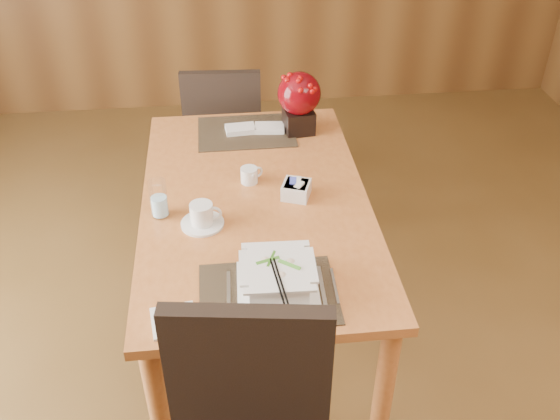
{
  "coord_description": "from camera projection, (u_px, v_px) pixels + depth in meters",
  "views": [
    {
      "loc": [
        -0.12,
        -1.44,
        2.17
      ],
      "look_at": [
        0.07,
        0.35,
        0.87
      ],
      "focal_mm": 40.0,
      "sensor_mm": 36.0,
      "label": 1
    }
  ],
  "objects": [
    {
      "name": "dining_table",
      "position": [
        256.0,
        218.0,
        2.54
      ],
      "size": [
        0.9,
        1.5,
        0.75
      ],
      "color": "#BD6D34",
      "rests_on": "ground"
    },
    {
      "name": "far_chair",
      "position": [
        224.0,
        132.0,
        3.42
      ],
      "size": [
        0.45,
        0.45,
        0.91
      ],
      "rotation": [
        0.0,
        0.0,
        3.08
      ],
      "color": "black",
      "rests_on": "ground"
    },
    {
      "name": "coffee_cup",
      "position": [
        202.0,
        216.0,
        2.33
      ],
      "size": [
        0.16,
        0.16,
        0.09
      ],
      "rotation": [
        0.0,
        0.0,
        -0.15
      ],
      "color": "silver",
      "rests_on": "dining_table"
    },
    {
      "name": "napkins_far",
      "position": [
        257.0,
        128.0,
        2.92
      ],
      "size": [
        0.28,
        0.11,
        0.02
      ],
      "primitive_type": null,
      "rotation": [
        0.0,
        0.0,
        -0.03
      ],
      "color": "silver",
      "rests_on": "dining_table"
    },
    {
      "name": "water_glass",
      "position": [
        159.0,
        199.0,
        2.35
      ],
      "size": [
        0.09,
        0.09,
        0.16
      ],
      "primitive_type": "cylinder",
      "rotation": [
        0.0,
        0.0,
        -0.42
      ],
      "color": "white",
      "rests_on": "dining_table"
    },
    {
      "name": "bread_plate",
      "position": [
        174.0,
        320.0,
        1.94
      ],
      "size": [
        0.16,
        0.16,
        0.01
      ],
      "primitive_type": "cube",
      "rotation": [
        0.0,
        0.0,
        0.15
      ],
      "color": "silver",
      "rests_on": "dining_table"
    },
    {
      "name": "soup_setting",
      "position": [
        278.0,
        278.0,
        2.03
      ],
      "size": [
        0.28,
        0.28,
        0.11
      ],
      "rotation": [
        0.0,
        0.0,
        -0.04
      ],
      "color": "silver",
      "rests_on": "dining_table"
    },
    {
      "name": "sugar_caddy",
      "position": [
        296.0,
        190.0,
        2.48
      ],
      "size": [
        0.13,
        0.13,
        0.06
      ],
      "primitive_type": "cube",
      "rotation": [
        0.0,
        0.0,
        -0.35
      ],
      "color": "silver",
      "rests_on": "dining_table"
    },
    {
      "name": "berry_decor",
      "position": [
        299.0,
        99.0,
        2.84
      ],
      "size": [
        0.2,
        0.2,
        0.29
      ],
      "rotation": [
        0.0,
        0.0,
        0.12
      ],
      "color": "black",
      "rests_on": "dining_table"
    },
    {
      "name": "placemat_near",
      "position": [
        268.0,
        294.0,
        2.04
      ],
      "size": [
        0.45,
        0.33,
        0.01
      ],
      "primitive_type": "cube",
      "color": "black",
      "rests_on": "dining_table"
    },
    {
      "name": "placemat_far",
      "position": [
        246.0,
        132.0,
        2.93
      ],
      "size": [
        0.45,
        0.33,
        0.01
      ],
      "primitive_type": "cube",
      "color": "black",
      "rests_on": "dining_table"
    },
    {
      "name": "creamer_jug",
      "position": [
        249.0,
        175.0,
        2.57
      ],
      "size": [
        0.12,
        0.12,
        0.07
      ],
      "primitive_type": null,
      "rotation": [
        0.0,
        0.0,
        0.42
      ],
      "color": "silver",
      "rests_on": "dining_table"
    }
  ]
}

